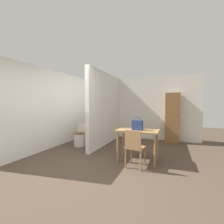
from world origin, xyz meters
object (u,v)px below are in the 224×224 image
wooden_chair (135,146)px  wooden_cabinet (172,118)px  handbag (138,125)px  toilet (81,136)px  dining_table (138,134)px

wooden_chair → wooden_cabinet: (0.76, 2.71, 0.43)m
handbag → toilet: bearing=161.8°
dining_table → toilet: size_ratio=1.34×
handbag → dining_table: bearing=95.6°
dining_table → toilet: dining_table is taller
handbag → wooden_cabinet: 2.47m
dining_table → wooden_chair: wooden_chair is taller
dining_table → wooden_cabinet: bearing=71.1°
wooden_chair → wooden_cabinet: 2.85m
wooden_cabinet → dining_table: bearing=-108.9°
handbag → wooden_cabinet: bearing=71.7°
dining_table → wooden_chair: 0.47m
dining_table → handbag: bearing=-84.4°
toilet → handbag: 2.31m
wooden_chair → toilet: 2.39m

